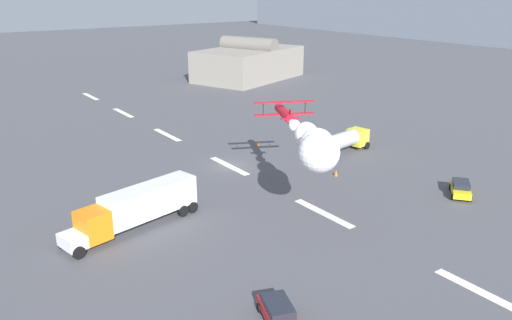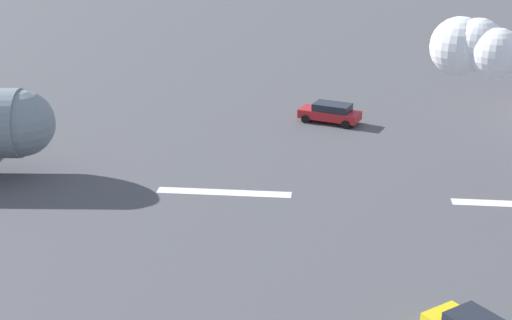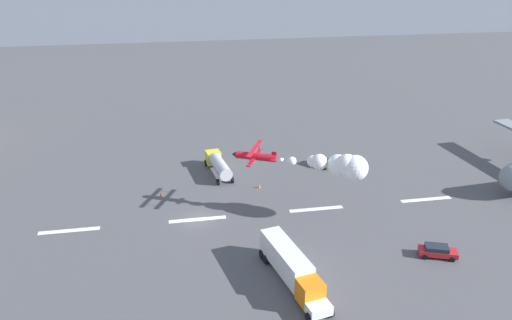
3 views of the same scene
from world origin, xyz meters
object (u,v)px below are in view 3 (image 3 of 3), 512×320
object	(u,v)px
stunt_biplane_red	(337,165)
airport_staff_sedan	(320,162)
traffic_cone_far	(259,186)
semi_truck_orange	(291,266)
traffic_cone_near	(161,195)
followme_car_yellow	(437,251)
fuel_tanker_truck	(218,164)

from	to	relation	value
stunt_biplane_red	airport_staff_sedan	size ratio (longest dim) A/B	3.94
stunt_biplane_red	traffic_cone_far	distance (m)	16.32
semi_truck_orange	traffic_cone_near	xyz separation A→B (m)	(-14.51, 24.11, -1.74)
semi_truck_orange	followme_car_yellow	distance (m)	19.06
stunt_biplane_red	semi_truck_orange	world-z (taller)	stunt_biplane_red
followme_car_yellow	airport_staff_sedan	size ratio (longest dim) A/B	1.11
stunt_biplane_red	traffic_cone_far	bearing A→B (deg)	126.33
semi_truck_orange	traffic_cone_far	distance (m)	24.65
airport_staff_sedan	traffic_cone_near	bearing A→B (deg)	-165.36
stunt_biplane_red	fuel_tanker_truck	size ratio (longest dim) A/B	1.76
stunt_biplane_red	semi_truck_orange	xyz separation A→B (m)	(-9.32, -13.05, -6.13)
stunt_biplane_red	fuel_tanker_truck	world-z (taller)	stunt_biplane_red
semi_truck_orange	airport_staff_sedan	xyz separation A→B (m)	(12.91, 31.27, -1.30)
semi_truck_orange	traffic_cone_near	bearing A→B (deg)	121.03
traffic_cone_near	traffic_cone_far	distance (m)	15.36
semi_truck_orange	traffic_cone_near	world-z (taller)	semi_truck_orange
airport_staff_sedan	traffic_cone_near	distance (m)	28.34
traffic_cone_near	traffic_cone_far	size ratio (longest dim) A/B	1.00
followme_car_yellow	traffic_cone_near	distance (m)	40.20
fuel_tanker_truck	followme_car_yellow	bearing A→B (deg)	-50.91
airport_staff_sedan	traffic_cone_far	xyz separation A→B (m)	(-12.06, -6.70, -0.44)
followme_car_yellow	fuel_tanker_truck	bearing A→B (deg)	129.09
airport_staff_sedan	stunt_biplane_red	bearing A→B (deg)	-101.16
fuel_tanker_truck	traffic_cone_far	world-z (taller)	fuel_tanker_truck
semi_truck_orange	traffic_cone_near	distance (m)	28.19
semi_truck_orange	followme_car_yellow	bearing A→B (deg)	5.42
stunt_biplane_red	traffic_cone_far	xyz separation A→B (m)	(-8.47, 11.52, -7.87)
fuel_tanker_truck	followme_car_yellow	xyz separation A→B (m)	(23.81, -29.31, -0.94)
followme_car_yellow	traffic_cone_near	size ratio (longest dim) A/B	6.54
traffic_cone_far	semi_truck_orange	bearing A→B (deg)	-91.98
semi_truck_orange	followme_car_yellow	size ratio (longest dim) A/B	2.81
semi_truck_orange	followme_car_yellow	xyz separation A→B (m)	(18.93, 1.80, -1.30)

